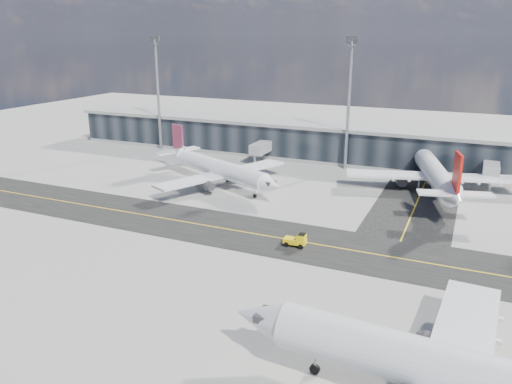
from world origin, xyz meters
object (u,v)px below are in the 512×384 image
Objects in this scene: airliner_redtail at (435,174)px; baggage_tug at (297,240)px; airliner_near at (478,380)px; airliner_af at (218,169)px; service_van at (452,182)px.

airliner_redtail is 38.21m from baggage_tug.
airliner_near is 36.29m from baggage_tug.
service_van is (43.40, 19.21, -2.74)m from airliner_af.
airliner_af is at bearing 48.31° from airliner_near.
baggage_tug is (-15.61, -34.76, -2.81)m from airliner_redtail.
service_van is at bearing 52.47° from airliner_redtail.
airliner_af reaches higher than service_van.
airliner_near reaches higher than airliner_af.
airliner_af is 42.22m from airliner_redtail.
baggage_tug is (-24.06, 26.99, -3.10)m from airliner_near.
airliner_redtail reaches higher than service_van.
airliner_redtail is 8.32m from service_van.
airliner_af is 33.74m from baggage_tug.
airliner_af is at bearing -178.60° from airliner_redtail.
baggage_tug is (24.85, -22.69, -2.45)m from airliner_af.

